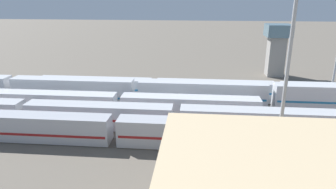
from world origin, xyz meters
TOP-DOWN VIEW (x-y plane):
  - ground_plane at (0.00, 0.00)m, footprint 400.00×400.00m
  - track_bed_0 at (0.00, -12.50)m, footprint 140.00×2.80m
  - track_bed_1 at (0.00, -7.50)m, footprint 140.00×2.80m
  - track_bed_2 at (0.00, -2.50)m, footprint 140.00×2.80m
  - track_bed_3 at (0.00, 2.50)m, footprint 140.00×2.80m
  - track_bed_4 at (0.00, 7.50)m, footprint 140.00×2.80m
  - track_bed_5 at (0.00, 12.50)m, footprint 140.00×2.80m
  - train_on_track_1 at (-17.12, -7.50)m, footprint 90.60×3.06m
  - train_on_track_5 at (-4.41, 12.50)m, footprint 119.80×3.06m
  - train_on_track_3 at (21.61, 2.50)m, footprint 71.40×3.00m
  - train_on_track_4 at (-0.66, 7.50)m, footprint 95.60×3.06m
  - train_on_track_2 at (-4.63, -2.50)m, footprint 119.80×3.06m
  - light_mast_1 at (-13.99, 14.91)m, footprint 2.80×0.70m
  - control_tower at (-23.46, -28.56)m, footprint 6.00×6.00m

SIDE VIEW (x-z plane):
  - ground_plane at x=0.00m, z-range 0.00..0.00m
  - track_bed_0 at x=0.00m, z-range 0.00..0.12m
  - track_bed_1 at x=0.00m, z-range 0.00..0.12m
  - track_bed_2 at x=0.00m, z-range 0.00..0.12m
  - track_bed_3 at x=0.00m, z-range 0.00..0.12m
  - track_bed_4 at x=0.00m, z-range 0.00..0.12m
  - track_bed_5 at x=0.00m, z-range 0.00..0.12m
  - train_on_track_4 at x=-0.66m, z-range 0.09..3.89m
  - train_on_track_5 at x=-4.41m, z-range 0.11..3.91m
  - train_on_track_3 at x=21.61m, z-range 0.12..3.92m
  - train_on_track_1 at x=-17.12m, z-range -0.12..4.28m
  - train_on_track_2 at x=-4.63m, z-range 0.09..5.09m
  - control_tower at x=-23.46m, z-range 1.12..14.13m
  - light_mast_1 at x=-13.99m, z-range 3.90..35.16m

